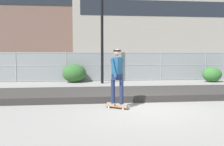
# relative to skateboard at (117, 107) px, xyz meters

# --- Properties ---
(ground_plane) EXTENTS (120.00, 120.00, 0.00)m
(ground_plane) POSITION_rel_skateboard_xyz_m (0.87, -0.13, -0.06)
(ground_plane) COLOR gray
(gravel_berm) EXTENTS (17.62, 2.68, 0.25)m
(gravel_berm) POSITION_rel_skateboard_xyz_m (0.87, 2.12, 0.07)
(gravel_berm) COLOR #33302D
(gravel_berm) RESTS_ON ground_plane
(skateboard) EXTENTS (0.78, 0.61, 0.07)m
(skateboard) POSITION_rel_skateboard_xyz_m (0.00, 0.00, 0.00)
(skateboard) COLOR #9E5B33
(skateboard) RESTS_ON ground_plane
(skater) EXTENTS (0.65, 0.61, 1.85)m
(skater) POSITION_rel_skateboard_xyz_m (0.00, 0.00, 1.07)
(skater) COLOR gray
(skater) RESTS_ON skateboard
(chain_fence) EXTENTS (18.53, 0.06, 1.85)m
(chain_fence) POSITION_rel_skateboard_xyz_m (0.87, 7.79, 0.87)
(chain_fence) COLOR gray
(chain_fence) RESTS_ON ground_plane
(street_lamp) EXTENTS (0.44, 0.44, 6.28)m
(street_lamp) POSITION_rel_skateboard_xyz_m (-0.02, 6.62, 3.89)
(street_lamp) COLOR black
(street_lamp) RESTS_ON ground_plane
(parked_car_near) EXTENTS (4.53, 2.22, 1.66)m
(parked_car_near) POSITION_rel_skateboard_xyz_m (-4.83, 10.70, 0.78)
(parked_car_near) COLOR navy
(parked_car_near) RESTS_ON ground_plane
(library_building) EXTENTS (29.79, 11.17, 18.14)m
(library_building) POSITION_rel_skateboard_xyz_m (-12.64, 41.67, 9.02)
(library_building) COLOR brown
(library_building) RESTS_ON ground_plane
(office_block) EXTENTS (30.22, 11.09, 14.60)m
(office_block) POSITION_rel_skateboard_xyz_m (12.16, 36.85, 7.25)
(office_block) COLOR gray
(office_block) RESTS_ON ground_plane
(shrub_left) EXTENTS (1.45, 1.19, 1.12)m
(shrub_left) POSITION_rel_skateboard_xyz_m (-1.69, 7.30, 0.50)
(shrub_left) COLOR #2D5B28
(shrub_left) RESTS_ON ground_plane
(shrub_center) EXTENTS (1.19, 0.98, 0.92)m
(shrub_center) POSITION_rel_skateboard_xyz_m (6.85, 6.59, 0.40)
(shrub_center) COLOR #336B2D
(shrub_center) RESTS_ON ground_plane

